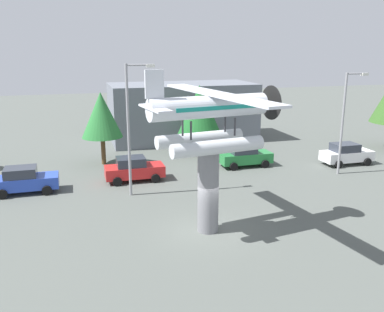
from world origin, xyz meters
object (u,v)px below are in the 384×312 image
Objects in this scene: car_far_green at (245,156)px; storefront_building at (182,112)px; car_mid_red at (134,169)px; tree_center_back at (200,111)px; streetlight_primary at (131,122)px; tree_east at (101,115)px; car_distant_white at (346,154)px; display_pedestal at (208,191)px; floatplane_monument at (211,116)px; streetlight_secondary at (345,116)px; car_near_blue at (24,180)px.

car_far_green is 11.63m from storefront_building.
tree_center_back is (6.85, 6.19, 3.04)m from car_mid_red.
streetlight_primary is at bearing -98.78° from car_mid_red.
tree_east is at bearing -139.50° from storefront_building.
car_mid_red is 9.72m from tree_center_back.
streetlight_primary is at bearing -128.65° from tree_center_back.
tree_center_back reaches higher than car_distant_white.
car_far_green is 0.68× the size of tree_center_back.
storefront_building is (7.39, 15.45, -1.96)m from streetlight_primary.
car_mid_red is at bearing 178.41° from car_distant_white.
display_pedestal is 0.74× the size of tree_east.
car_distant_white is at bearing -11.99° from car_far_green.
car_mid_red is 0.71× the size of tree_east.
car_distant_white is (14.81, 8.99, -5.20)m from floatplane_monument.
car_mid_red is at bearing -137.90° from tree_center_back.
storefront_building is at bearing 101.24° from car_far_green.
tree_center_back reaches higher than storefront_building.
streetlight_secondary reaches higher than car_mid_red.
streetlight_primary reaches higher than car_mid_red.
car_near_blue is (-9.95, 8.91, -5.20)m from floatplane_monument.
streetlight_secondary is 1.28× the size of tree_east.
floatplane_monument is 13.62m from car_far_green.
tree_center_back reaches higher than car_near_blue.
streetlight_secondary is (22.76, -2.05, 3.56)m from car_near_blue.
streetlight_secondary is (12.94, 6.88, 2.23)m from display_pedestal.
streetlight_secondary reaches higher than car_far_green.
car_far_green is 11.99m from tree_east.
storefront_building is 6.40m from tree_center_back.
car_near_blue is 8.58m from tree_east.
streetlight_secondary reaches higher than display_pedestal.
car_far_green is 1.00× the size of car_distant_white.
tree_east is at bearing 163.78° from car_distant_white.
streetlight_primary is at bearing -19.11° from car_near_blue.
streetlight_secondary is 1.23× the size of tree_center_back.
display_pedestal is 0.42× the size of floatplane_monument.
streetlight_primary is at bearing 114.25° from display_pedestal.
floatplane_monument reaches higher than car_mid_red.
tree_east reaches higher than storefront_building.
car_mid_red is at bearing 104.73° from display_pedestal.
car_mid_red is 16.05m from streetlight_secondary.
streetlight_secondary is at bearing -31.81° from car_far_green.
car_mid_red is 0.68× the size of tree_center_back.
display_pedestal is at bearing -180.00° from floatplane_monument.
floatplane_monument is 14.34m from car_near_blue.
car_near_blue is 15.99m from tree_center_back.
streetlight_primary reaches higher than floatplane_monument.
car_far_green is (16.50, 1.84, 0.00)m from car_near_blue.
streetlight_primary is at bearing -172.16° from car_distant_white.
car_distant_white is 12.88m from tree_center_back.
car_mid_red is 0.50× the size of streetlight_primary.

